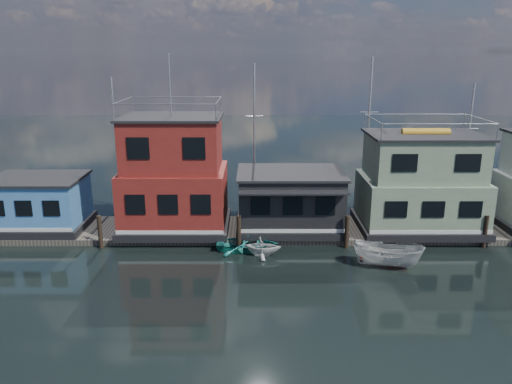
{
  "coord_description": "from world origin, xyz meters",
  "views": [
    {
      "loc": [
        -2.95,
        -21.18,
        12.37
      ],
      "look_at": [
        -2.88,
        12.0,
        3.0
      ],
      "focal_mm": 35.0,
      "sensor_mm": 36.0,
      "label": 1
    }
  ],
  "objects_px": {
    "houseboat_red": "(174,177)",
    "red_kayak": "(383,260)",
    "dinghy_teal": "(247,244)",
    "motorboat": "(388,255)",
    "houseboat_green": "(421,184)",
    "dinghy_white": "(262,246)",
    "houseboat_blue": "(39,203)",
    "houseboat_dark": "(290,200)"
  },
  "relations": [
    {
      "from": "houseboat_red",
      "to": "red_kayak",
      "type": "bearing_deg",
      "value": -21.48
    },
    {
      "from": "dinghy_teal",
      "to": "motorboat",
      "type": "distance_m",
      "value": 8.77
    },
    {
      "from": "houseboat_red",
      "to": "houseboat_green",
      "type": "distance_m",
      "value": 17.01
    },
    {
      "from": "motorboat",
      "to": "houseboat_red",
      "type": "bearing_deg",
      "value": 85.74
    },
    {
      "from": "dinghy_white",
      "to": "houseboat_red",
      "type": "bearing_deg",
      "value": 62.42
    },
    {
      "from": "houseboat_blue",
      "to": "houseboat_dark",
      "type": "height_order",
      "value": "houseboat_dark"
    },
    {
      "from": "motorboat",
      "to": "dinghy_white",
      "type": "bearing_deg",
      "value": 95.56
    },
    {
      "from": "houseboat_dark",
      "to": "houseboat_green",
      "type": "bearing_deg",
      "value": 0.12
    },
    {
      "from": "houseboat_dark",
      "to": "houseboat_green",
      "type": "height_order",
      "value": "houseboat_green"
    },
    {
      "from": "houseboat_blue",
      "to": "red_kayak",
      "type": "xyz_separation_m",
      "value": [
        22.82,
        -5.24,
        -2.0
      ]
    },
    {
      "from": "houseboat_green",
      "to": "red_kayak",
      "type": "relative_size",
      "value": 2.97
    },
    {
      "from": "houseboat_blue",
      "to": "red_kayak",
      "type": "distance_m",
      "value": 23.5
    },
    {
      "from": "motorboat",
      "to": "red_kayak",
      "type": "bearing_deg",
      "value": 28.13
    },
    {
      "from": "houseboat_blue",
      "to": "dinghy_teal",
      "type": "xyz_separation_m",
      "value": [
        14.56,
        -3.22,
        -1.79
      ]
    },
    {
      "from": "houseboat_dark",
      "to": "red_kayak",
      "type": "bearing_deg",
      "value": -44.46
    },
    {
      "from": "red_kayak",
      "to": "dinghy_teal",
      "type": "bearing_deg",
      "value": -175.39
    },
    {
      "from": "houseboat_green",
      "to": "motorboat",
      "type": "distance_m",
      "value": 7.4
    },
    {
      "from": "houseboat_dark",
      "to": "dinghy_white",
      "type": "distance_m",
      "value": 4.84
    },
    {
      "from": "houseboat_red",
      "to": "motorboat",
      "type": "distance_m",
      "value": 15.01
    },
    {
      "from": "dinghy_white",
      "to": "dinghy_teal",
      "type": "relative_size",
      "value": 0.58
    },
    {
      "from": "houseboat_red",
      "to": "dinghy_white",
      "type": "distance_m",
      "value": 8.03
    },
    {
      "from": "houseboat_blue",
      "to": "red_kayak",
      "type": "bearing_deg",
      "value": -12.94
    },
    {
      "from": "houseboat_blue",
      "to": "houseboat_red",
      "type": "bearing_deg",
      "value": 0.0
    },
    {
      "from": "houseboat_green",
      "to": "dinghy_teal",
      "type": "relative_size",
      "value": 2.09
    },
    {
      "from": "houseboat_red",
      "to": "houseboat_green",
      "type": "bearing_deg",
      "value": 0.0
    },
    {
      "from": "dinghy_teal",
      "to": "houseboat_green",
      "type": "bearing_deg",
      "value": -72.09
    },
    {
      "from": "dinghy_white",
      "to": "red_kayak",
      "type": "distance_m",
      "value": 7.43
    },
    {
      "from": "motorboat",
      "to": "houseboat_green",
      "type": "bearing_deg",
      "value": -12.1
    },
    {
      "from": "dinghy_teal",
      "to": "red_kayak",
      "type": "height_order",
      "value": "dinghy_teal"
    },
    {
      "from": "dinghy_white",
      "to": "dinghy_teal",
      "type": "xyz_separation_m",
      "value": [
        -0.94,
        0.82,
        -0.2
      ]
    },
    {
      "from": "houseboat_blue",
      "to": "houseboat_dark",
      "type": "bearing_deg",
      "value": -0.06
    },
    {
      "from": "dinghy_teal",
      "to": "houseboat_blue",
      "type": "bearing_deg",
      "value": 80.34
    },
    {
      "from": "dinghy_white",
      "to": "red_kayak",
      "type": "height_order",
      "value": "dinghy_white"
    },
    {
      "from": "houseboat_blue",
      "to": "dinghy_teal",
      "type": "distance_m",
      "value": 15.02
    },
    {
      "from": "houseboat_blue",
      "to": "motorboat",
      "type": "height_order",
      "value": "houseboat_blue"
    },
    {
      "from": "houseboat_green",
      "to": "houseboat_red",
      "type": "bearing_deg",
      "value": -180.0
    },
    {
      "from": "red_kayak",
      "to": "motorboat",
      "type": "bearing_deg",
      "value": -62.84
    },
    {
      "from": "houseboat_blue",
      "to": "dinghy_white",
      "type": "xyz_separation_m",
      "value": [
        15.5,
        -4.04,
        -1.59
      ]
    },
    {
      "from": "houseboat_green",
      "to": "dinghy_white",
      "type": "distance_m",
      "value": 12.08
    },
    {
      "from": "houseboat_red",
      "to": "dinghy_white",
      "type": "height_order",
      "value": "houseboat_red"
    },
    {
      "from": "houseboat_blue",
      "to": "motorboat",
      "type": "relative_size",
      "value": 1.56
    },
    {
      "from": "houseboat_dark",
      "to": "red_kayak",
      "type": "relative_size",
      "value": 2.62
    }
  ]
}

